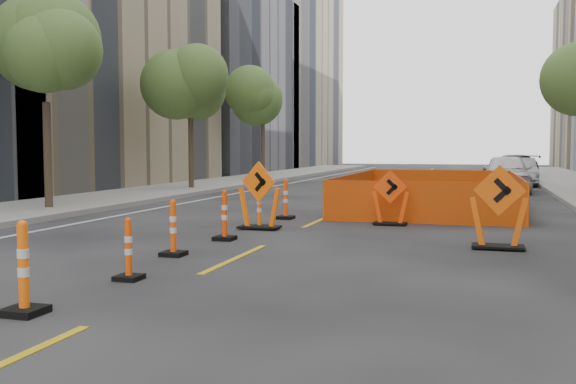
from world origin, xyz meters
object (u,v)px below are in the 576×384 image
(channelizer_7, at_px, (286,199))
(parked_car_far, at_px, (512,167))
(channelizer_2, at_px, (23,268))
(chevron_sign_center, at_px, (390,198))
(channelizer_4, at_px, (173,228))
(chevron_sign_left, at_px, (259,195))
(channelizer_5, at_px, (224,215))
(parked_car_near, at_px, (507,173))
(parked_car_mid, at_px, (519,172))
(chevron_sign_right, at_px, (499,207))
(channelizer_6, at_px, (259,208))
(channelizer_3, at_px, (128,249))

(channelizer_7, xyz_separation_m, parked_car_far, (6.98, 25.40, 0.19))
(channelizer_2, bearing_deg, chevron_sign_center, 73.53)
(channelizer_4, distance_m, chevron_sign_left, 4.03)
(channelizer_5, distance_m, chevron_sign_center, 4.71)
(chevron_sign_left, distance_m, parked_car_far, 28.53)
(chevron_sign_left, distance_m, parked_car_near, 16.52)
(parked_car_far, bearing_deg, parked_car_mid, -66.45)
(channelizer_2, height_order, channelizer_7, channelizer_2)
(chevron_sign_right, bearing_deg, channelizer_5, -163.14)
(parked_car_mid, xyz_separation_m, parked_car_far, (-0.02, 7.15, 0.04))
(channelizer_6, bearing_deg, chevron_sign_right, -17.22)
(channelizer_6, bearing_deg, channelizer_3, -88.60)
(channelizer_3, distance_m, chevron_sign_right, 7.02)
(channelizer_4, xyz_separation_m, parked_car_mid, (7.20, 24.53, 0.19))
(channelizer_3, distance_m, channelizer_4, 2.12)
(channelizer_7, distance_m, parked_car_near, 14.45)
(channelizer_2, bearing_deg, chevron_sign_right, 50.87)
(channelizer_6, relative_size, channelizer_7, 0.88)
(channelizer_2, xyz_separation_m, chevron_sign_right, (5.44, 6.68, 0.25))
(chevron_sign_center, relative_size, parked_car_mid, 0.32)
(chevron_sign_center, distance_m, chevron_sign_right, 4.09)
(channelizer_3, height_order, chevron_sign_right, chevron_sign_right)
(channelizer_2, relative_size, chevron_sign_right, 0.69)
(chevron_sign_center, relative_size, chevron_sign_right, 0.85)
(channelizer_6, bearing_deg, channelizer_7, 89.26)
(parked_car_near, bearing_deg, channelizer_7, -114.77)
(chevron_sign_center, bearing_deg, channelizer_2, -121.34)
(channelizer_4, relative_size, chevron_sign_right, 0.63)
(chevron_sign_center, bearing_deg, parked_car_near, 61.63)
(channelizer_2, bearing_deg, channelizer_7, 89.93)
(channelizer_2, height_order, channelizer_6, channelizer_2)
(parked_car_far, bearing_deg, channelizer_5, -80.03)
(channelizer_4, distance_m, parked_car_far, 32.49)
(channelizer_3, relative_size, channelizer_4, 0.91)
(parked_car_mid, bearing_deg, channelizer_7, -113.11)
(channelizer_6, relative_size, chevron_sign_left, 0.60)
(channelizer_4, bearing_deg, chevron_sign_center, 61.39)
(channelizer_3, relative_size, parked_car_far, 0.18)
(channelizer_2, xyz_separation_m, chevron_sign_left, (0.05, 8.20, 0.25))
(channelizer_5, xyz_separation_m, parked_car_near, (6.26, 17.25, 0.30))
(parked_car_far, bearing_deg, chevron_sign_right, -69.67)
(channelizer_7, xyz_separation_m, parked_car_near, (6.19, 13.06, 0.28))
(channelizer_5, distance_m, channelizer_6, 2.09)
(chevron_sign_left, bearing_deg, parked_car_far, 94.29)
(channelizer_7, bearing_deg, chevron_sign_center, -10.70)
(channelizer_4, xyz_separation_m, channelizer_7, (0.21, 6.28, 0.04))
(channelizer_4, distance_m, chevron_sign_right, 6.17)
(channelizer_4, bearing_deg, chevron_sign_left, 86.57)
(channelizer_7, distance_m, chevron_sign_right, 6.62)
(parked_car_mid, bearing_deg, channelizer_2, -105.85)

